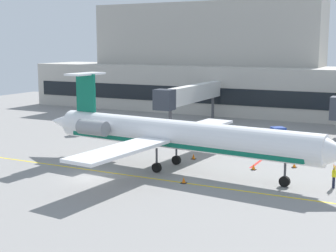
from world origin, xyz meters
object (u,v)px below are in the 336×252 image
pushback_tractor (276,135)px  marshaller (334,176)px  regional_jet (174,135)px  baggage_tug (79,127)px

pushback_tractor → marshaller: (9.08, -16.61, 0.08)m
regional_jet → baggage_tug: size_ratio=9.87×
regional_jet → marshaller: regional_jet is taller
pushback_tractor → marshaller: size_ratio=1.98×
regional_jet → baggage_tug: bearing=149.8°
marshaller → regional_jet: bearing=-178.2°
baggage_tug → marshaller: (33.69, -10.81, 0.11)m
pushback_tractor → regional_jet: bearing=-107.2°
regional_jet → pushback_tractor: 18.03m
baggage_tug → marshaller: marshaller is taller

